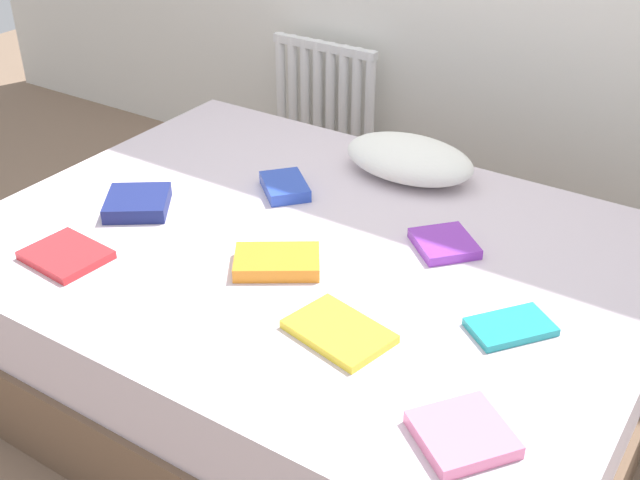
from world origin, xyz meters
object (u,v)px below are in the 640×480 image
(textbook_yellow, at_px, (339,332))
(textbook_purple, at_px, (444,244))
(textbook_blue, at_px, (285,187))
(textbook_teal, at_px, (511,327))
(textbook_pink, at_px, (462,434))
(radiator, at_px, (324,103))
(pillow, at_px, (409,159))
(textbook_navy, at_px, (138,203))
(textbook_red, at_px, (66,255))
(bed, at_px, (311,311))
(textbook_orange, at_px, (278,262))

(textbook_yellow, distance_m, textbook_purple, 0.52)
(textbook_blue, bearing_deg, textbook_teal, 23.16)
(textbook_yellow, relative_size, textbook_pink, 1.34)
(radiator, height_order, textbook_yellow, radiator)
(pillow, relative_size, textbook_navy, 2.34)
(pillow, distance_m, textbook_pink, 1.23)
(radiator, relative_size, textbook_purple, 3.18)
(textbook_blue, height_order, textbook_purple, textbook_blue)
(pillow, bearing_deg, textbook_teal, -45.47)
(textbook_navy, distance_m, textbook_pink, 1.32)
(textbook_red, bearing_deg, textbook_pink, 3.41)
(pillow, xyz_separation_m, textbook_yellow, (0.27, -0.87, -0.05))
(bed, bearing_deg, textbook_orange, -88.87)
(textbook_teal, relative_size, textbook_red, 0.92)
(textbook_yellow, bearing_deg, textbook_navy, 179.90)
(radiator, relative_size, textbook_teal, 2.74)
(pillow, bearing_deg, textbook_purple, -49.56)
(bed, relative_size, textbook_navy, 10.27)
(radiator, height_order, textbook_orange, radiator)
(textbook_red, bearing_deg, textbook_orange, 33.35)
(textbook_blue, xyz_separation_m, textbook_pink, (0.95, -0.71, -0.00))
(textbook_purple, bearing_deg, pillow, 172.53)
(bed, bearing_deg, textbook_blue, 138.79)
(textbook_blue, distance_m, textbook_pink, 1.18)
(pillow, height_order, textbook_yellow, pillow)
(textbook_blue, bearing_deg, textbook_red, -71.47)
(textbook_pink, bearing_deg, radiator, 167.08)
(radiator, relative_size, textbook_red, 2.53)
(bed, relative_size, radiator, 3.57)
(bed, xyz_separation_m, radiator, (-0.73, 1.20, 0.14))
(textbook_navy, height_order, textbook_blue, textbook_navy)
(bed, height_order, textbook_pink, textbook_pink)
(textbook_red, relative_size, textbook_orange, 0.94)
(textbook_red, bearing_deg, textbook_blue, 71.99)
(bed, xyz_separation_m, textbook_purple, (0.34, 0.18, 0.27))
(pillow, bearing_deg, radiator, 139.33)
(textbook_pink, bearing_deg, textbook_teal, 134.37)
(radiator, distance_m, textbook_blue, 1.11)
(radiator, height_order, textbook_navy, radiator)
(pillow, distance_m, textbook_yellow, 0.91)
(bed, distance_m, radiator, 1.41)
(textbook_blue, distance_m, textbook_red, 0.73)
(textbook_pink, bearing_deg, textbook_purple, 155.01)
(bed, distance_m, textbook_blue, 0.43)
(textbook_teal, height_order, textbook_navy, textbook_navy)
(textbook_purple, bearing_deg, bed, -109.99)
(radiator, bearing_deg, textbook_pink, -49.69)
(bed, distance_m, textbook_teal, 0.71)
(pillow, xyz_separation_m, textbook_navy, (-0.60, -0.67, -0.04))
(textbook_orange, bearing_deg, pillow, 53.36)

